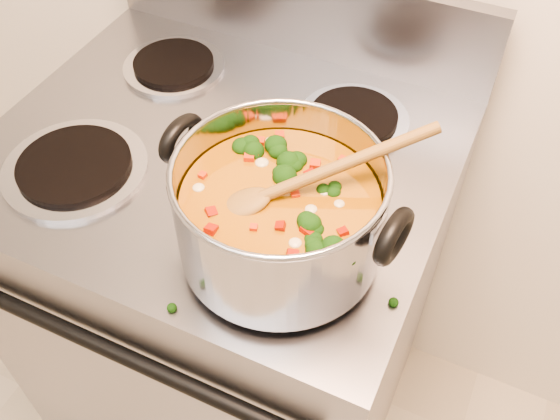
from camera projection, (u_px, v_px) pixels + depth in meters
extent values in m
cube|color=gray|center=(236.00, 305.00, 1.33)|extent=(0.72, 0.63, 0.92)
cube|color=gray|center=(296.00, 9.00, 1.10)|extent=(0.72, 0.03, 0.16)
cylinder|color=black|center=(114.00, 352.00, 0.88)|extent=(0.61, 0.02, 0.02)
cylinder|color=#A5A5AD|center=(75.00, 168.00, 0.94)|extent=(0.22, 0.22, 0.01)
cylinder|color=black|center=(74.00, 165.00, 0.94)|extent=(0.17, 0.17, 0.01)
cylinder|color=#A5A5AD|center=(280.00, 243.00, 0.85)|extent=(0.22, 0.22, 0.01)
cylinder|color=black|center=(280.00, 239.00, 0.84)|extent=(0.17, 0.17, 0.01)
cylinder|color=#A5A5AD|center=(174.00, 67.00, 1.11)|extent=(0.18, 0.18, 0.01)
cylinder|color=black|center=(174.00, 63.00, 1.11)|extent=(0.14, 0.14, 0.01)
cylinder|color=#A5A5AD|center=(354.00, 119.00, 1.02)|extent=(0.18, 0.18, 0.01)
cylinder|color=black|center=(354.00, 116.00, 1.01)|extent=(0.14, 0.14, 0.01)
cylinder|color=#9D9DA4|center=(280.00, 211.00, 0.77)|extent=(0.26, 0.26, 0.14)
torus|color=#9D9DA4|center=(280.00, 171.00, 0.72)|extent=(0.26, 0.26, 0.01)
cylinder|color=#7D4E0B|center=(280.00, 222.00, 0.79)|extent=(0.24, 0.24, 0.10)
torus|color=black|center=(181.00, 139.00, 0.79)|extent=(0.03, 0.08, 0.08)
torus|color=black|center=(394.00, 236.00, 0.68)|extent=(0.03, 0.08, 0.08)
ellipsoid|color=black|center=(350.00, 184.00, 0.77)|extent=(0.04, 0.04, 0.03)
ellipsoid|color=black|center=(237.00, 244.00, 0.70)|extent=(0.04, 0.04, 0.03)
ellipsoid|color=black|center=(216.00, 184.00, 0.77)|extent=(0.04, 0.04, 0.03)
ellipsoid|color=black|center=(232.00, 185.00, 0.77)|extent=(0.04, 0.04, 0.03)
ellipsoid|color=black|center=(234.00, 255.00, 0.69)|extent=(0.04, 0.04, 0.03)
ellipsoid|color=black|center=(266.00, 176.00, 0.78)|extent=(0.04, 0.04, 0.03)
ellipsoid|color=black|center=(196.00, 205.00, 0.74)|extent=(0.04, 0.04, 0.03)
ellipsoid|color=black|center=(333.00, 235.00, 0.71)|extent=(0.04, 0.04, 0.03)
ellipsoid|color=#A01905|center=(241.00, 152.00, 0.80)|extent=(0.01, 0.01, 0.01)
ellipsoid|color=#A01905|center=(309.00, 170.00, 0.78)|extent=(0.01, 0.01, 0.01)
ellipsoid|color=#A01905|center=(300.00, 208.00, 0.74)|extent=(0.01, 0.01, 0.01)
ellipsoid|color=#A01905|center=(305.00, 204.00, 0.74)|extent=(0.01, 0.01, 0.01)
ellipsoid|color=#A01905|center=(330.00, 185.00, 0.77)|extent=(0.01, 0.01, 0.01)
ellipsoid|color=#A01905|center=(367.00, 201.00, 0.75)|extent=(0.01, 0.01, 0.01)
ellipsoid|color=#A01905|center=(296.00, 255.00, 0.69)|extent=(0.01, 0.01, 0.01)
ellipsoid|color=#A01905|center=(225.00, 251.00, 0.70)|extent=(0.01, 0.01, 0.01)
ellipsoid|color=#A01905|center=(285.00, 152.00, 0.80)|extent=(0.01, 0.01, 0.01)
ellipsoid|color=#A01905|center=(361.00, 182.00, 0.77)|extent=(0.01, 0.01, 0.01)
ellipsoid|color=#B6290A|center=(243.00, 216.00, 0.73)|extent=(0.01, 0.01, 0.01)
ellipsoid|color=#B6290A|center=(237.00, 203.00, 0.75)|extent=(0.01, 0.01, 0.01)
ellipsoid|color=#B6290A|center=(277.00, 190.00, 0.76)|extent=(0.01, 0.01, 0.01)
ellipsoid|color=#B6290A|center=(199.00, 194.00, 0.76)|extent=(0.01, 0.01, 0.01)
ellipsoid|color=#B6290A|center=(343.00, 176.00, 0.78)|extent=(0.01, 0.01, 0.01)
ellipsoid|color=#B6290A|center=(302.00, 230.00, 0.72)|extent=(0.01, 0.01, 0.01)
ellipsoid|color=#B6290A|center=(331.00, 152.00, 0.81)|extent=(0.01, 0.01, 0.01)
ellipsoid|color=#B6290A|center=(271.00, 193.00, 0.76)|extent=(0.01, 0.01, 0.01)
ellipsoid|color=#B6290A|center=(260.00, 251.00, 0.70)|extent=(0.01, 0.01, 0.01)
ellipsoid|color=tan|center=(212.00, 227.00, 0.72)|extent=(0.02, 0.02, 0.01)
ellipsoid|color=tan|center=(287.00, 235.00, 0.71)|extent=(0.02, 0.02, 0.01)
ellipsoid|color=tan|center=(335.00, 239.00, 0.71)|extent=(0.02, 0.02, 0.01)
ellipsoid|color=tan|center=(327.00, 198.00, 0.75)|extent=(0.02, 0.02, 0.01)
ellipsoid|color=tan|center=(241.00, 176.00, 0.78)|extent=(0.02, 0.02, 0.01)
ellipsoid|color=tan|center=(208.00, 178.00, 0.77)|extent=(0.02, 0.02, 0.01)
ellipsoid|color=tan|center=(250.00, 200.00, 0.75)|extent=(0.02, 0.02, 0.01)
ellipsoid|color=tan|center=(358.00, 188.00, 0.76)|extent=(0.02, 0.02, 0.01)
ellipsoid|color=brown|center=(244.00, 204.00, 0.75)|extent=(0.08, 0.08, 0.04)
cylinder|color=brown|center=(340.00, 166.00, 0.74)|extent=(0.20, 0.17, 0.09)
ellipsoid|color=black|center=(387.00, 320.00, 0.77)|extent=(0.01, 0.01, 0.01)
ellipsoid|color=black|center=(306.00, 362.00, 0.73)|extent=(0.01, 0.01, 0.01)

